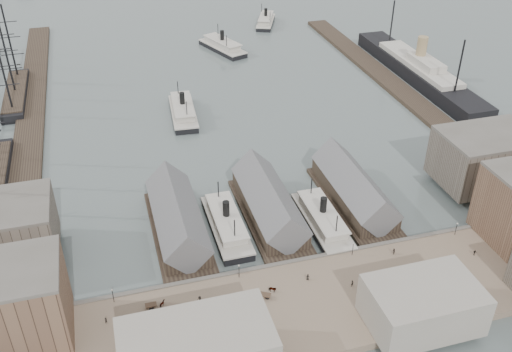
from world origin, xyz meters
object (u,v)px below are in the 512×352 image
object	(u,v)px
ferry_docked_west	(227,224)
tram	(511,244)
horse_cart_right	(388,283)
horse_cart_center	(270,291)
horse_cart_left	(159,304)
ocean_steamer	(418,70)

from	to	relation	value
ferry_docked_west	tram	xyz separation A→B (m)	(68.14, -30.47, 1.38)
horse_cart_right	horse_cart_center	bearing A→B (deg)	93.69
horse_cart_center	horse_cart_right	world-z (taller)	horse_cart_center
ferry_docked_west	horse_cart_left	distance (m)	33.82
ocean_steamer	horse_cart_left	world-z (taller)	ocean_steamer
horse_cart_left	horse_cart_right	size ratio (longest dim) A/B	0.96
horse_cart_left	horse_cart_center	world-z (taller)	horse_cart_center
horse_cart_center	ocean_steamer	bearing A→B (deg)	-12.31
ferry_docked_west	tram	size ratio (longest dim) A/B	2.85
ocean_steamer	tram	distance (m)	117.52
ferry_docked_west	horse_cart_right	xyz separation A→B (m)	(31.39, -34.03, 0.38)
tram	horse_cart_left	world-z (taller)	tram
ocean_steamer	ferry_docked_west	bearing A→B (deg)	-142.31
horse_cart_center	horse_cart_right	bearing A→B (deg)	-70.32
horse_cart_right	ferry_docked_west	bearing A→B (deg)	57.09
tram	horse_cart_left	bearing A→B (deg)	169.54
horse_cart_left	horse_cart_center	xyz separation A→B (m)	(25.70, -3.18, 0.03)
tram	horse_cart_right	bearing A→B (deg)	178.16
ferry_docked_west	ocean_steamer	bearing A→B (deg)	37.69
tram	ferry_docked_west	bearing A→B (deg)	148.55
ocean_steamer	horse_cart_center	xyz separation A→B (m)	(-101.42, -109.88, -1.20)
ferry_docked_west	tram	world-z (taller)	ferry_docked_west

